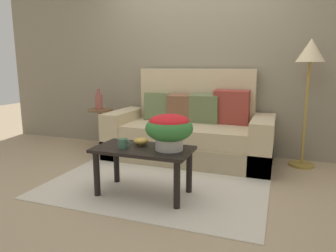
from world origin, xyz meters
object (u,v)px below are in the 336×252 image
(potted_plant, at_px, (169,128))
(floor_lamp, at_px, (310,63))
(snack_bowl, at_px, (141,141))
(couch, at_px, (190,133))
(coffee_table, at_px, (143,157))
(table_vase, at_px, (99,101))
(coffee_mug, at_px, (123,143))
(side_table, at_px, (101,121))

(potted_plant, bearing_deg, floor_lamp, 49.85)
(snack_bowl, bearing_deg, potted_plant, -12.67)
(couch, height_order, floor_lamp, floor_lamp)
(coffee_table, height_order, table_vase, table_vase)
(coffee_table, xyz_separation_m, table_vase, (-1.31, 1.33, 0.33))
(table_vase, bearing_deg, couch, -1.47)
(floor_lamp, height_order, table_vase, floor_lamp)
(couch, relative_size, coffee_table, 2.32)
(floor_lamp, relative_size, coffee_mug, 11.59)
(floor_lamp, bearing_deg, snack_bowl, -138.17)
(snack_bowl, bearing_deg, coffee_mug, -125.09)
(couch, relative_size, side_table, 3.58)
(side_table, bearing_deg, couch, -1.76)
(potted_plant, distance_m, coffee_mug, 0.46)
(side_table, bearing_deg, floor_lamp, 2.40)
(coffee_mug, bearing_deg, couch, 79.47)
(coffee_table, bearing_deg, couch, 86.47)
(coffee_table, xyz_separation_m, snack_bowl, (-0.06, 0.09, 0.12))
(snack_bowl, bearing_deg, side_table, 134.69)
(couch, distance_m, coffee_mug, 1.39)
(potted_plant, xyz_separation_m, table_vase, (-1.56, 1.31, 0.05))
(side_table, distance_m, table_vase, 0.30)
(potted_plant, height_order, coffee_mug, potted_plant)
(snack_bowl, bearing_deg, couch, 83.21)
(side_table, xyz_separation_m, potted_plant, (1.55, -1.32, 0.25))
(potted_plant, xyz_separation_m, coffee_mug, (-0.42, -0.09, -0.16))
(side_table, relative_size, table_vase, 1.99)
(floor_lamp, distance_m, potted_plant, 1.96)
(side_table, distance_m, floor_lamp, 2.88)
(side_table, relative_size, potted_plant, 1.37)
(coffee_table, height_order, side_table, side_table)
(coffee_mug, bearing_deg, potted_plant, 11.39)
(snack_bowl, relative_size, table_vase, 0.49)
(side_table, bearing_deg, table_vase, -154.87)
(coffee_table, distance_m, floor_lamp, 2.24)
(coffee_mug, relative_size, table_vase, 0.44)
(coffee_mug, bearing_deg, side_table, 128.72)
(coffee_mug, height_order, snack_bowl, coffee_mug)
(side_table, bearing_deg, snack_bowl, -45.31)
(floor_lamp, xyz_separation_m, table_vase, (-2.77, -0.12, -0.54))
(floor_lamp, bearing_deg, coffee_table, -135.10)
(couch, height_order, snack_bowl, couch)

